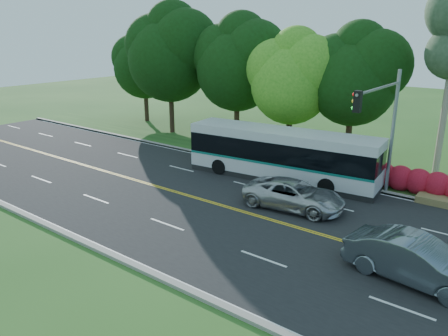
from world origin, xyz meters
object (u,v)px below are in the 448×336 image
Objects in this scene: transit_bus at (281,155)px; suv at (294,195)px; sedan at (417,261)px; traffic_signal at (383,118)px.

transit_bus is 2.29× the size of suv.
suv is at bearing 69.76° from sedan.
traffic_signal reaches higher than sedan.
sedan reaches higher than suv.
traffic_signal is 8.80m from sedan.
transit_bus reaches higher than suv.
transit_bus is at bearing 32.18° from suv.
traffic_signal is 0.58× the size of transit_bus.
traffic_signal reaches higher than transit_bus.
transit_bus is (-6.06, 0.30, -3.10)m from traffic_signal.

